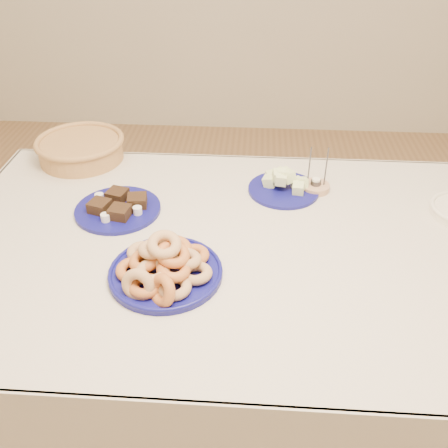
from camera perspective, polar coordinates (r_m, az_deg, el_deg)
The scene contains 7 objects.
ground at distance 2.02m, azimuth 0.10°, elevation -19.33°, with size 5.00×5.00×0.00m, color olive.
dining_table at distance 1.54m, azimuth 0.13°, elevation -5.22°, with size 1.71×1.11×0.75m.
donut_platter at distance 1.34m, azimuth -6.85°, elevation -4.91°, with size 0.40×0.40×0.14m.
melon_plate at distance 1.71m, azimuth 6.86°, elevation 4.56°, with size 0.27×0.27×0.08m.
brownie_plate at distance 1.63m, azimuth -12.02°, elevation 1.87°, with size 0.33×0.33×0.05m.
wicker_basket at distance 1.97m, azimuth -16.06°, elevation 8.35°, with size 0.35×0.35×0.09m.
candle_holder at distance 1.74m, azimuth 10.40°, elevation 4.28°, with size 0.10×0.10×0.16m.
Camera 1 is at (0.08, -1.17, 1.64)m, focal length 40.00 mm.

